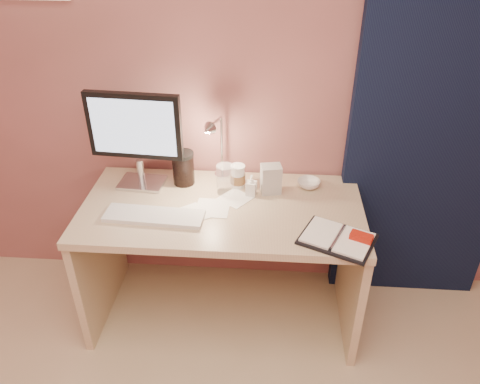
# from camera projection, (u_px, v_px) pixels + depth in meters

# --- Properties ---
(room) EXTENTS (3.50, 3.50, 3.50)m
(room) POSITION_uv_depth(u_px,v_px,m) (419.00, 111.00, 2.31)
(room) COLOR #C6B28E
(room) RESTS_ON ground
(desk) EXTENTS (1.40, 0.70, 0.73)m
(desk) POSITION_uv_depth(u_px,v_px,m) (224.00, 234.00, 2.50)
(desk) COLOR #C6B58C
(desk) RESTS_ON ground
(monitor) EXTENTS (0.48, 0.19, 0.51)m
(monitor) POSITION_uv_depth(u_px,v_px,m) (136.00, 132.00, 2.34)
(monitor) COLOR silver
(monitor) RESTS_ON desk
(keyboard) EXTENTS (0.48, 0.17, 0.02)m
(keyboard) POSITION_uv_depth(u_px,v_px,m) (154.00, 216.00, 2.23)
(keyboard) COLOR silver
(keyboard) RESTS_ON desk
(planner) EXTENTS (0.38, 0.34, 0.05)m
(planner) POSITION_uv_depth(u_px,v_px,m) (339.00, 238.00, 2.08)
(planner) COLOR black
(planner) RESTS_ON desk
(paper_a) EXTENTS (0.22, 0.22, 0.00)m
(paper_a) POSITION_uv_depth(u_px,v_px,m) (189.00, 215.00, 2.26)
(paper_a) COLOR white
(paper_a) RESTS_ON desk
(paper_b) EXTENTS (0.17, 0.17, 0.00)m
(paper_b) POSITION_uv_depth(u_px,v_px,m) (213.00, 208.00, 2.31)
(paper_b) COLOR white
(paper_b) RESTS_ON desk
(paper_c) EXTENTS (0.20, 0.20, 0.00)m
(paper_c) POSITION_uv_depth(u_px,v_px,m) (235.00, 198.00, 2.38)
(paper_c) COLOR white
(paper_c) RESTS_ON desk
(coffee_cup) EXTENTS (0.08, 0.08, 0.13)m
(coffee_cup) POSITION_uv_depth(u_px,v_px,m) (238.00, 177.00, 2.45)
(coffee_cup) COLOR silver
(coffee_cup) RESTS_ON desk
(clear_cup) EXTENTS (0.09, 0.09, 0.16)m
(clear_cup) POSITION_uv_depth(u_px,v_px,m) (225.00, 179.00, 2.39)
(clear_cup) COLOR white
(clear_cup) RESTS_ON desk
(bowl) EXTENTS (0.14, 0.14, 0.04)m
(bowl) POSITION_uv_depth(u_px,v_px,m) (309.00, 184.00, 2.47)
(bowl) COLOR silver
(bowl) RESTS_ON desk
(lotion_bottle) EXTENTS (0.06, 0.06, 0.11)m
(lotion_bottle) POSITION_uv_depth(u_px,v_px,m) (251.00, 185.00, 2.38)
(lotion_bottle) COLOR silver
(lotion_bottle) RESTS_ON desk
(dark_jar) EXTENTS (0.11, 0.11, 0.16)m
(dark_jar) POSITION_uv_depth(u_px,v_px,m) (183.00, 170.00, 2.47)
(dark_jar) COLOR black
(dark_jar) RESTS_ON desk
(product_box) EXTENTS (0.12, 0.10, 0.15)m
(product_box) POSITION_uv_depth(u_px,v_px,m) (271.00, 179.00, 2.40)
(product_box) COLOR silver
(product_box) RESTS_ON desk
(desk_lamp) EXTENTS (0.14, 0.23, 0.37)m
(desk_lamp) POSITION_uv_depth(u_px,v_px,m) (226.00, 145.00, 2.38)
(desk_lamp) COLOR silver
(desk_lamp) RESTS_ON desk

